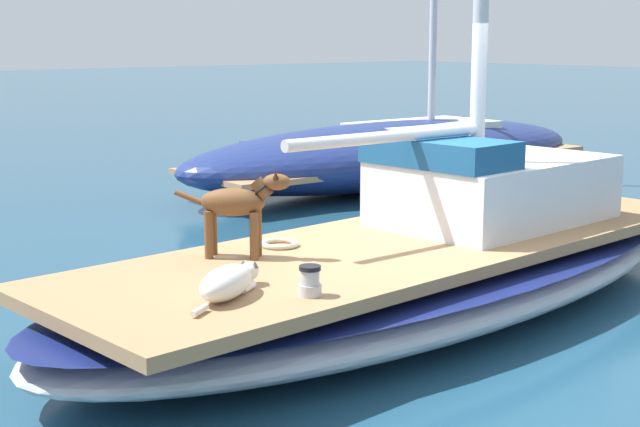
{
  "coord_description": "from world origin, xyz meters",
  "views": [
    {
      "loc": [
        5.56,
        -5.54,
        2.39
      ],
      "look_at": [
        0.0,
        -1.0,
        1.01
      ],
      "focal_mm": 52.02,
      "sensor_mm": 36.0,
      "label": 1
    }
  ],
  "objects_px": {
    "dog_white": "(229,282)",
    "coiled_rope": "(280,244)",
    "sailboat_main": "(409,276)",
    "deck_winch": "(310,282)",
    "dog_brown": "(238,205)",
    "moored_boat_port_side": "(394,152)"
  },
  "relations": [
    {
      "from": "dog_white",
      "to": "sailboat_main",
      "type": "bearing_deg",
      "value": 103.15
    },
    {
      "from": "sailboat_main",
      "to": "moored_boat_port_side",
      "type": "height_order",
      "value": "moored_boat_port_side"
    },
    {
      "from": "sailboat_main",
      "to": "dog_brown",
      "type": "xyz_separation_m",
      "value": [
        -0.38,
        -1.51,
        0.75
      ]
    },
    {
      "from": "sailboat_main",
      "to": "dog_white",
      "type": "distance_m",
      "value": 2.31
    },
    {
      "from": "sailboat_main",
      "to": "dog_white",
      "type": "height_order",
      "value": "dog_white"
    },
    {
      "from": "dog_white",
      "to": "dog_brown",
      "type": "bearing_deg",
      "value": 142.2
    },
    {
      "from": "sailboat_main",
      "to": "deck_winch",
      "type": "relative_size",
      "value": 35.18
    },
    {
      "from": "dog_white",
      "to": "coiled_rope",
      "type": "height_order",
      "value": "dog_white"
    },
    {
      "from": "dog_white",
      "to": "deck_winch",
      "type": "bearing_deg",
      "value": 54.22
    },
    {
      "from": "sailboat_main",
      "to": "deck_winch",
      "type": "bearing_deg",
      "value": -64.69
    },
    {
      "from": "sailboat_main",
      "to": "coiled_rope",
      "type": "bearing_deg",
      "value": -115.76
    },
    {
      "from": "dog_brown",
      "to": "deck_winch",
      "type": "height_order",
      "value": "dog_brown"
    },
    {
      "from": "sailboat_main",
      "to": "dog_brown",
      "type": "relative_size",
      "value": 9.95
    },
    {
      "from": "sailboat_main",
      "to": "dog_white",
      "type": "xyz_separation_m",
      "value": [
        0.52,
        -2.21,
        0.43
      ]
    },
    {
      "from": "dog_brown",
      "to": "deck_winch",
      "type": "xyz_separation_m",
      "value": [
        1.22,
        -0.26,
        -0.32
      ]
    },
    {
      "from": "dog_white",
      "to": "deck_winch",
      "type": "height_order",
      "value": "dog_white"
    },
    {
      "from": "dog_brown",
      "to": "moored_boat_port_side",
      "type": "bearing_deg",
      "value": 127.26
    },
    {
      "from": "dog_brown",
      "to": "moored_boat_port_side",
      "type": "relative_size",
      "value": 0.09
    },
    {
      "from": "sailboat_main",
      "to": "dog_brown",
      "type": "height_order",
      "value": "dog_brown"
    },
    {
      "from": "coiled_rope",
      "to": "moored_boat_port_side",
      "type": "height_order",
      "value": "moored_boat_port_side"
    },
    {
      "from": "coiled_rope",
      "to": "deck_winch",
      "type": "bearing_deg",
      "value": -29.06
    },
    {
      "from": "dog_brown",
      "to": "coiled_rope",
      "type": "bearing_deg",
      "value": 103.0
    }
  ]
}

